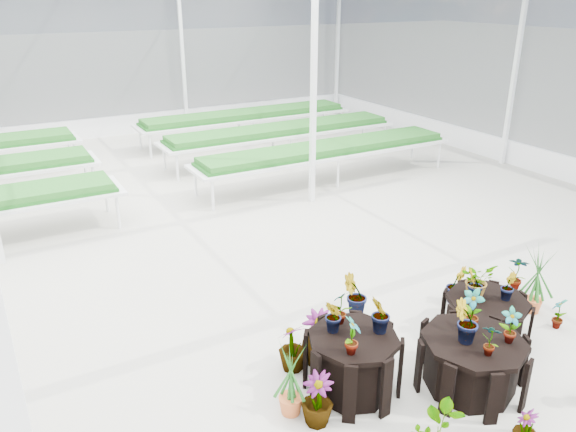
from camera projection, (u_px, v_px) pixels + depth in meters
ground_plane at (275, 332)px, 7.41m from camera, size 24.00×24.00×0.00m
greenhouse_shell at (274, 169)px, 6.57m from camera, size 18.00×24.00×4.50m
steel_frame at (274, 169)px, 6.57m from camera, size 18.00×24.00×4.50m
nursery_benches at (131, 164)px, 13.08m from camera, size 16.00×7.00×0.84m
plinth_tall at (352, 364)px, 6.21m from camera, size 1.17×1.17×0.71m
plinth_mid at (471, 363)px, 6.28m from camera, size 1.59×1.59×0.63m
plinth_low at (486, 316)px, 7.32m from camera, size 1.27×1.27×0.49m
nursery_plants at (420, 336)px, 6.51m from camera, size 4.62×3.11×1.18m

